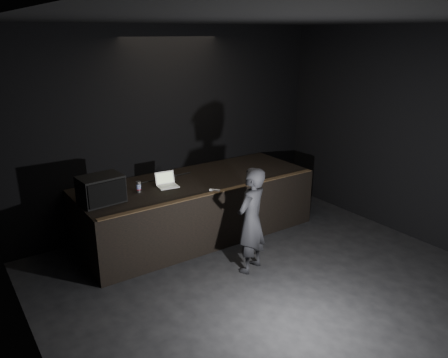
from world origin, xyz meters
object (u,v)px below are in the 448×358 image
beer_can (139,187)px  person (251,220)px  laptop (167,183)px  stage_monitor (101,189)px  stage_riser (197,207)px

beer_can → person: bearing=-53.8°
beer_can → person: 1.85m
laptop → beer_can: (-0.49, -0.02, 0.03)m
stage_monitor → person: 2.22m
stage_monitor → laptop: size_ratio=1.85×
stage_monitor → stage_riser: bearing=-0.9°
laptop → person: (0.58, -1.49, -0.26)m
laptop → beer_can: 0.50m
laptop → stage_monitor: bearing=-167.6°
stage_monitor → person: size_ratio=0.41×
laptop → beer_can: bearing=-171.5°
stage_riser → person: size_ratio=2.52×
stage_monitor → laptop: 1.13m
stage_riser → person: person is taller
stage_riser → stage_monitor: 1.82m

